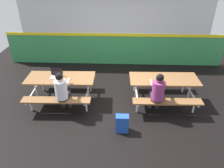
# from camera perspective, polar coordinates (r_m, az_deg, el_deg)

# --- Properties ---
(ground_plane) EXTENTS (10.00, 10.00, 0.02)m
(ground_plane) POSITION_cam_1_polar(r_m,az_deg,el_deg) (5.99, -0.05, -5.25)
(ground_plane) COLOR black
(accent_backdrop) EXTENTS (8.00, 0.14, 2.60)m
(accent_backdrop) POSITION_cam_1_polar(r_m,az_deg,el_deg) (7.86, 0.81, 13.88)
(accent_backdrop) COLOR #338C4C
(accent_backdrop) RESTS_ON ground
(picnic_table_left) EXTENTS (1.84, 1.59, 0.74)m
(picnic_table_left) POSITION_cam_1_polar(r_m,az_deg,el_deg) (5.97, -13.52, 0.35)
(picnic_table_left) COLOR brown
(picnic_table_left) RESTS_ON ground
(picnic_table_right) EXTENTS (1.84, 1.59, 0.74)m
(picnic_table_right) POSITION_cam_1_polar(r_m,az_deg,el_deg) (5.92, 13.63, 0.05)
(picnic_table_right) COLOR brown
(picnic_table_right) RESTS_ON ground
(student_nearer) EXTENTS (0.37, 0.53, 1.21)m
(student_nearer) POSITION_cam_1_polar(r_m,az_deg,el_deg) (5.40, -13.29, -1.41)
(student_nearer) COLOR #2D2D38
(student_nearer) RESTS_ON ground
(student_further) EXTENTS (0.37, 0.53, 1.21)m
(student_further) POSITION_cam_1_polar(r_m,az_deg,el_deg) (5.33, 12.12, -1.71)
(student_further) COLOR #2D2D38
(student_further) RESTS_ON ground
(laptop_silver) EXTENTS (0.33, 0.23, 0.22)m
(laptop_silver) POSITION_cam_1_polar(r_m,az_deg,el_deg) (5.93, -14.66, 2.31)
(laptop_silver) COLOR silver
(laptop_silver) RESTS_ON picnic_table_left
(backpack_dark) EXTENTS (0.30, 0.22, 0.44)m
(backpack_dark) POSITION_cam_1_polar(r_m,az_deg,el_deg) (4.99, 2.74, -10.55)
(backpack_dark) COLOR #1E47B2
(backpack_dark) RESTS_ON ground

